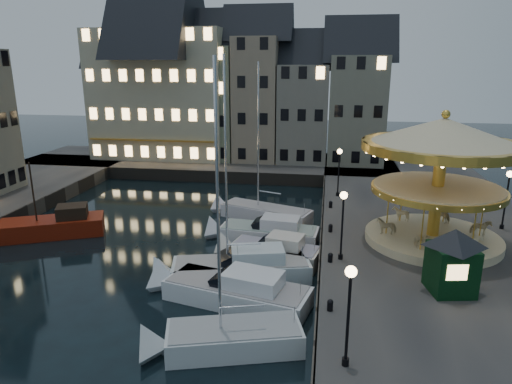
% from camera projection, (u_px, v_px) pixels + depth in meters
% --- Properties ---
extents(ground, '(160.00, 160.00, 0.00)m').
position_uv_depth(ground, '(219.00, 278.00, 27.60)').
color(ground, black).
rests_on(ground, ground).
extents(quay_east, '(16.00, 56.00, 1.30)m').
position_uv_depth(quay_east, '(440.00, 244.00, 31.01)').
color(quay_east, '#474442').
rests_on(quay_east, ground).
extents(quay_north, '(44.00, 12.00, 1.30)m').
position_uv_depth(quay_north, '(209.00, 164.00, 55.23)').
color(quay_north, '#474442').
rests_on(quay_north, ground).
extents(quaywall_e, '(0.15, 44.00, 1.30)m').
position_uv_depth(quaywall_e, '(321.00, 237.00, 32.22)').
color(quaywall_e, '#47423A').
rests_on(quaywall_e, ground).
extents(quaywall_n, '(48.00, 0.15, 1.30)m').
position_uv_depth(quaywall_n, '(212.00, 177.00, 49.23)').
color(quaywall_n, '#47423A').
rests_on(quaywall_n, ground).
extents(streetlamp_a, '(0.44, 0.44, 4.17)m').
position_uv_depth(streetlamp_a, '(349.00, 302.00, 16.87)').
color(streetlamp_a, black).
rests_on(streetlamp_a, quay_east).
extents(streetlamp_b, '(0.44, 0.44, 4.17)m').
position_uv_depth(streetlamp_b, '(343.00, 216.00, 26.36)').
color(streetlamp_b, black).
rests_on(streetlamp_b, quay_east).
extents(streetlamp_c, '(0.44, 0.44, 4.17)m').
position_uv_depth(streetlamp_c, '(339.00, 166.00, 39.19)').
color(streetlamp_c, black).
rests_on(streetlamp_c, quay_east).
extents(streetlamp_d, '(0.44, 0.44, 4.17)m').
position_uv_depth(streetlamp_d, '(507.00, 192.00, 31.31)').
color(streetlamp_d, black).
rests_on(streetlamp_d, quay_east).
extents(bollard_a, '(0.30, 0.30, 0.57)m').
position_uv_depth(bollard_a, '(330.00, 305.00, 21.42)').
color(bollard_a, black).
rests_on(bollard_a, quay_east).
extents(bollard_b, '(0.30, 0.30, 0.57)m').
position_uv_depth(bollard_b, '(330.00, 257.00, 26.64)').
color(bollard_b, black).
rests_on(bollard_b, quay_east).
extents(bollard_c, '(0.30, 0.30, 0.57)m').
position_uv_depth(bollard_c, '(330.00, 228.00, 31.39)').
color(bollard_c, black).
rests_on(bollard_c, quay_east).
extents(bollard_d, '(0.30, 0.30, 0.57)m').
position_uv_depth(bollard_d, '(331.00, 204.00, 36.62)').
color(bollard_d, black).
rests_on(bollard_d, quay_east).
extents(townhouse_na, '(5.50, 8.00, 12.80)m').
position_uv_depth(townhouse_na, '(122.00, 102.00, 56.91)').
color(townhouse_na, tan).
rests_on(townhouse_na, quay_north).
extents(townhouse_nb, '(6.16, 8.00, 13.80)m').
position_uv_depth(townhouse_nb, '(163.00, 99.00, 55.95)').
color(townhouse_nb, gray).
rests_on(townhouse_nb, quay_north).
extents(townhouse_nc, '(6.82, 8.00, 14.80)m').
position_uv_depth(townhouse_nc, '(211.00, 95.00, 54.90)').
color(townhouse_nc, gray).
rests_on(townhouse_nc, quay_north).
extents(townhouse_nd, '(5.50, 8.00, 15.80)m').
position_uv_depth(townhouse_nd, '(258.00, 91.00, 53.90)').
color(townhouse_nd, gray).
rests_on(townhouse_nd, quay_north).
extents(townhouse_ne, '(6.16, 8.00, 12.80)m').
position_uv_depth(townhouse_ne, '(304.00, 105.00, 53.48)').
color(townhouse_ne, slate).
rests_on(townhouse_ne, quay_north).
extents(townhouse_nf, '(6.82, 8.00, 13.80)m').
position_uv_depth(townhouse_nf, '(357.00, 101.00, 52.43)').
color(townhouse_nf, slate).
rests_on(townhouse_nf, quay_north).
extents(hotel_corner, '(17.60, 9.00, 16.80)m').
position_uv_depth(hotel_corner, '(163.00, 86.00, 55.54)').
color(hotel_corner, '#C0B899').
rests_on(hotel_corner, quay_north).
extents(motorboat_a, '(7.19, 4.06, 11.92)m').
position_uv_depth(motorboat_a, '(222.00, 340.00, 20.52)').
color(motorboat_a, silver).
rests_on(motorboat_a, ground).
extents(motorboat_b, '(9.00, 4.55, 2.15)m').
position_uv_depth(motorboat_b, '(230.00, 290.00, 24.72)').
color(motorboat_b, white).
rests_on(motorboat_b, ground).
extents(motorboat_c, '(9.27, 4.42, 12.31)m').
position_uv_depth(motorboat_c, '(235.00, 268.00, 27.30)').
color(motorboat_c, silver).
rests_on(motorboat_c, ground).
extents(motorboat_d, '(6.86, 3.51, 2.15)m').
position_uv_depth(motorboat_d, '(269.00, 252.00, 29.75)').
color(motorboat_d, silver).
rests_on(motorboat_d, ground).
extents(motorboat_e, '(8.13, 3.01, 2.15)m').
position_uv_depth(motorboat_e, '(264.00, 233.00, 33.06)').
color(motorboat_e, silver).
rests_on(motorboat_e, ground).
extents(motorboat_f, '(8.49, 4.86, 11.44)m').
position_uv_depth(motorboat_f, '(260.00, 213.00, 37.92)').
color(motorboat_f, silver).
rests_on(motorboat_f, ground).
extents(red_fishing_boat, '(7.70, 5.34, 5.89)m').
position_uv_depth(red_fishing_boat, '(55.00, 226.00, 34.22)').
color(red_fishing_boat, maroon).
rests_on(red_fishing_boat, ground).
extents(carousel, '(9.74, 9.74, 8.52)m').
position_uv_depth(carousel, '(441.00, 157.00, 28.14)').
color(carousel, beige).
rests_on(carousel, quay_east).
extents(ticket_kiosk, '(3.27, 3.27, 3.84)m').
position_uv_depth(ticket_kiosk, '(454.00, 250.00, 22.68)').
color(ticket_kiosk, black).
rests_on(ticket_kiosk, quay_east).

